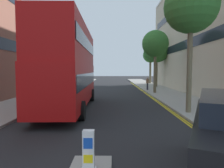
{
  "coord_description": "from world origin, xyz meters",
  "views": [
    {
      "loc": [
        0.61,
        -1.48,
        2.66
      ],
      "look_at": [
        0.5,
        11.0,
        1.8
      ],
      "focal_mm": 32.23,
      "sensor_mm": 36.0,
      "label": 1
    }
  ],
  "objects": [
    {
      "name": "sidewalk_right",
      "position": [
        6.5,
        16.0,
        0.07
      ],
      "size": [
        4.0,
        80.0,
        0.14
      ],
      "primitive_type": "cube",
      "color": "#9E9991",
      "rests_on": "ground"
    },
    {
      "name": "sidewalk_left",
      "position": [
        -6.5,
        16.0,
        0.07
      ],
      "size": [
        4.0,
        80.0,
        0.14
      ],
      "primitive_type": "cube",
      "color": "#9E9991",
      "rests_on": "ground"
    },
    {
      "name": "kerb_line_outer",
      "position": [
        4.4,
        14.0,
        0.0
      ],
      "size": [
        0.1,
        56.0,
        0.01
      ],
      "primitive_type": "cube",
      "color": "yellow",
      "rests_on": "ground"
    },
    {
      "name": "kerb_line_inner",
      "position": [
        4.24,
        14.0,
        0.0
      ],
      "size": [
        0.1,
        56.0,
        0.01
      ],
      "primitive_type": "cube",
      "color": "yellow",
      "rests_on": "ground"
    },
    {
      "name": "keep_left_bollard",
      "position": [
        0.0,
        3.27,
        0.61
      ],
      "size": [
        0.36,
        0.28,
        1.11
      ],
      "color": "silver",
      "rests_on": "traffic_island"
    },
    {
      "name": "double_decker_bus_away",
      "position": [
        -2.41,
        12.32,
        3.03
      ],
      "size": [
        3.02,
        10.87,
        5.64
      ],
      "color": "#B20F0F",
      "rests_on": "ground"
    },
    {
      "name": "pedestrian_far",
      "position": [
        4.94,
        24.27,
        0.99
      ],
      "size": [
        0.34,
        0.22,
        1.62
      ],
      "color": "#2D2D38",
      "rests_on": "sidewalk_right"
    },
    {
      "name": "street_tree_near",
      "position": [
        5.1,
        10.51,
        6.31
      ],
      "size": [
        3.12,
        3.12,
        7.79
      ],
      "color": "#6B6047",
      "rests_on": "sidewalk_right"
    },
    {
      "name": "street_tree_mid",
      "position": [
        5.21,
        21.04,
        5.55
      ],
      "size": [
        2.94,
        2.94,
        6.94
      ],
      "color": "#6B6047",
      "rests_on": "sidewalk_right"
    },
    {
      "name": "street_tree_far",
      "position": [
        7.68,
        37.55,
        5.48
      ],
      "size": [
        2.9,
        2.9,
        6.89
      ],
      "color": "#6B6047",
      "rests_on": "sidewalk_right"
    },
    {
      "name": "street_tree_distant",
      "position": [
        7.15,
        29.59,
        5.78
      ],
      "size": [
        3.98,
        3.98,
        7.67
      ],
      "color": "#6B6047",
      "rests_on": "sidewalk_right"
    },
    {
      "name": "townhouse_terrace_right",
      "position": [
        13.5,
        23.04,
        7.2
      ],
      "size": [
        10.08,
        28.0,
        14.39
      ],
      "color": "beige",
      "rests_on": "ground"
    }
  ]
}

